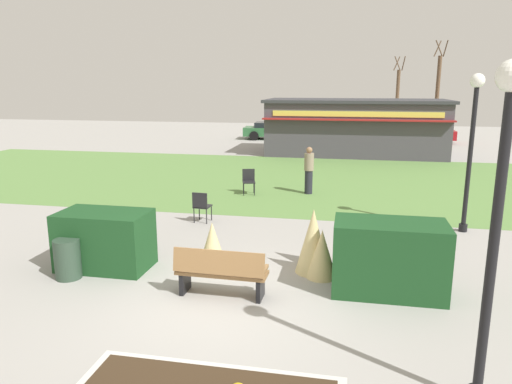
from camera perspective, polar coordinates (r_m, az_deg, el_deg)
The scene contains 21 objects.
ground_plane at distance 8.84m, azimuth -4.49°, elevation -13.17°, with size 80.00×80.00×0.00m, color #999691.
lawn_patch at distance 19.94m, azimuth 4.63°, elevation 1.55°, with size 36.00×12.00×0.01m, color #5B8442.
park_bench at distance 8.94m, azimuth -4.20°, elevation -9.50°, with size 1.71×0.56×0.95m.
hedge_left at distance 10.73m, azimuth -17.53°, elevation -5.47°, with size 1.89×1.10×1.23m, color #19421E.
hedge_right at distance 9.36m, azimuth 15.55°, elevation -7.55°, with size 2.06×1.10×1.38m, color #19421E.
ornamental_grass_behind_left at distance 10.04m, azimuth 6.81°, elevation -5.80°, with size 0.72×0.72×1.37m, color #D1BC7F.
ornamental_grass_behind_right at distance 9.86m, azimuth 7.83°, elevation -7.29°, with size 0.63×0.63×1.00m, color #D1BC7F.
ornamental_grass_behind_center at distance 10.23m, azimuth -5.21°, elevation -6.38°, with size 0.64×0.64×1.03m, color #D1BC7F.
ornamental_grass_behind_far at distance 10.53m, azimuth 6.83°, elevation -5.43°, with size 0.59×0.59×1.19m, color #D1BC7F.
lamppost_near at distance 6.02m, azimuth 26.93°, elevation -0.75°, with size 0.36×0.36×4.12m.
lamppost_mid at distance 13.54m, azimuth 24.33°, elevation 6.28°, with size 0.36×0.36×4.12m.
trash_bin at distance 10.48m, azimuth -21.51°, elevation -7.41°, with size 0.52×0.52×0.82m, color #2D4233.
food_kiosk at distance 27.51m, azimuth 11.70°, elevation 7.61°, with size 9.86×4.81×3.03m.
cafe_chair_west at distance 13.64m, azimuth -6.52°, elevation -1.48°, with size 0.48×0.48×0.89m.
cafe_chair_east at distance 17.11m, azimuth -0.87°, elevation 1.51°, with size 0.54×0.54×0.89m.
person_strolling at distance 17.18m, azimuth 6.31°, elevation 2.61°, with size 0.34×0.34×1.69m.
parked_car_west_slot at distance 34.41m, azimuth 2.06°, elevation 7.37°, with size 4.32×2.28×1.20m.
parked_car_center_slot at distance 33.98m, azimuth 11.16°, elevation 7.07°, with size 4.28×2.21×1.20m.
parked_car_east_slot at distance 34.30m, azimuth 19.04°, elevation 6.67°, with size 4.25×2.15×1.20m.
tree_left_bg at distance 37.67m, azimuth 20.74°, elevation 10.74°, with size 0.91×0.96×6.88m.
tree_right_bg at distance 41.61m, azimuth 16.44°, elevation 10.57°, with size 0.91×0.96×6.03m.
Camera 1 is at (2.20, -7.65, 3.86)m, focal length 33.63 mm.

